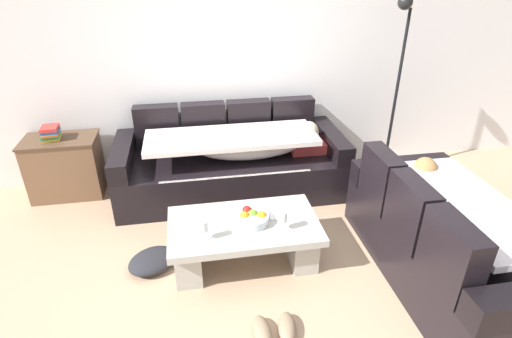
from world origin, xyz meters
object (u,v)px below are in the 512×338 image
(wine_glass_near_left, at_px, (203,227))
(pair_of_shoes, at_px, (275,330))
(coffee_table, at_px, (244,237))
(open_magazine, at_px, (285,212))
(wine_glass_near_right, at_px, (283,217))
(crumpled_garment, at_px, (152,261))
(fruit_bowl, at_px, (251,218))
(book_stack_on_cabinet, at_px, (51,133))
(couch_near_window, at_px, (446,240))
(floor_lamp, at_px, (396,81))
(side_cabinet, at_px, (65,167))
(couch_along_wall, at_px, (234,162))

(wine_glass_near_left, bearing_deg, pair_of_shoes, -56.73)
(coffee_table, bearing_deg, open_magazine, 13.75)
(wine_glass_near_right, bearing_deg, crumpled_garment, 169.59)
(fruit_bowl, relative_size, book_stack_on_cabinet, 1.17)
(couch_near_window, height_order, wine_glass_near_right, couch_near_window)
(coffee_table, distance_m, floor_lamp, 2.32)
(couch_near_window, height_order, crumpled_garment, couch_near_window)
(fruit_bowl, xyz_separation_m, crumpled_garment, (-0.82, 0.05, -0.36))
(side_cabinet, xyz_separation_m, book_stack_on_cabinet, (-0.06, -0.00, 0.39))
(wine_glass_near_left, xyz_separation_m, wine_glass_near_right, (0.61, 0.02, 0.00))
(wine_glass_near_right, bearing_deg, floor_lamp, 41.65)
(floor_lamp, distance_m, crumpled_garment, 2.98)
(couch_along_wall, relative_size, coffee_table, 1.95)
(fruit_bowl, xyz_separation_m, wine_glass_near_left, (-0.38, -0.16, 0.07))
(book_stack_on_cabinet, relative_size, floor_lamp, 0.12)
(floor_lamp, xyz_separation_m, pair_of_shoes, (-1.70, -1.98, -1.07))
(side_cabinet, height_order, crumpled_garment, side_cabinet)
(coffee_table, xyz_separation_m, fruit_bowl, (0.06, 0.00, 0.18))
(couch_near_window, relative_size, wine_glass_near_left, 10.98)
(side_cabinet, bearing_deg, open_magazine, -32.64)
(wine_glass_near_left, height_order, side_cabinet, side_cabinet)
(couch_along_wall, height_order, book_stack_on_cabinet, couch_along_wall)
(coffee_table, height_order, fruit_bowl, fruit_bowl)
(couch_near_window, distance_m, open_magazine, 1.26)
(couch_along_wall, xyz_separation_m, pair_of_shoes, (0.01, -1.95, -0.29))
(fruit_bowl, bearing_deg, wine_glass_near_right, -32.72)
(couch_along_wall, height_order, couch_near_window, same)
(wine_glass_near_right, xyz_separation_m, book_stack_on_cabinet, (-2.01, 1.53, 0.21))
(fruit_bowl, relative_size, wine_glass_near_left, 1.69)
(open_magazine, distance_m, side_cabinet, 2.42)
(wine_glass_near_right, distance_m, open_magazine, 0.27)
(fruit_bowl, relative_size, crumpled_garment, 0.70)
(wine_glass_near_right, height_order, open_magazine, wine_glass_near_right)
(couch_along_wall, bearing_deg, open_magazine, -74.98)
(side_cabinet, xyz_separation_m, floor_lamp, (3.46, -0.20, 0.80))
(floor_lamp, bearing_deg, crumpled_garment, -155.74)
(coffee_table, bearing_deg, side_cabinet, 140.22)
(pair_of_shoes, bearing_deg, wine_glass_near_left, 123.27)
(couch_along_wall, distance_m, pair_of_shoes, 1.97)
(wine_glass_near_left, xyz_separation_m, open_magazine, (0.68, 0.25, -0.11))
(side_cabinet, bearing_deg, crumpled_garment, -55.61)
(couch_near_window, xyz_separation_m, fruit_bowl, (-1.44, 0.43, 0.09))
(coffee_table, relative_size, pair_of_shoes, 3.76)
(fruit_bowl, xyz_separation_m, floor_lamp, (1.72, 1.19, 0.69))
(couch_along_wall, distance_m, wine_glass_near_right, 1.33)
(couch_along_wall, distance_m, book_stack_on_cabinet, 1.86)
(wine_glass_near_left, bearing_deg, coffee_table, 26.26)
(wine_glass_near_right, height_order, pair_of_shoes, wine_glass_near_right)
(couch_along_wall, distance_m, side_cabinet, 1.76)
(fruit_bowl, distance_m, crumpled_garment, 0.89)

